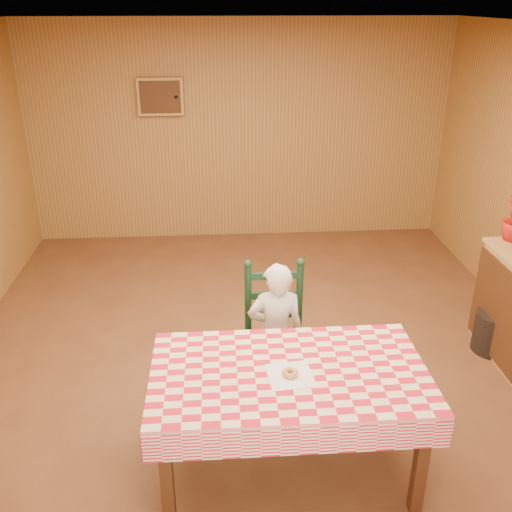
{
  "coord_description": "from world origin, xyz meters",
  "views": [
    {
      "loc": [
        -0.29,
        -3.82,
        2.78
      ],
      "look_at": [
        0.0,
        0.2,
        0.95
      ],
      "focal_mm": 40.0,
      "sensor_mm": 36.0,
      "label": 1
    }
  ],
  "objects_px": {
    "dining_table": "(289,382)",
    "seated_child": "(276,334)",
    "storage_bin": "(495,332)",
    "ladder_chair": "(275,337)"
  },
  "relations": [
    {
      "from": "ladder_chair",
      "to": "storage_bin",
      "type": "xyz_separation_m",
      "value": [
        1.94,
        0.45,
        -0.33
      ]
    },
    {
      "from": "storage_bin",
      "to": "dining_table",
      "type": "bearing_deg",
      "value": -147.55
    },
    {
      "from": "dining_table",
      "to": "storage_bin",
      "type": "relative_size",
      "value": 4.66
    },
    {
      "from": "seated_child",
      "to": "storage_bin",
      "type": "xyz_separation_m",
      "value": [
        1.94,
        0.5,
        -0.38
      ]
    },
    {
      "from": "dining_table",
      "to": "seated_child",
      "type": "xyz_separation_m",
      "value": [
        -0.0,
        0.73,
        -0.13
      ]
    },
    {
      "from": "ladder_chair",
      "to": "seated_child",
      "type": "bearing_deg",
      "value": -90.0
    },
    {
      "from": "dining_table",
      "to": "ladder_chair",
      "type": "relative_size",
      "value": 1.53
    },
    {
      "from": "dining_table",
      "to": "seated_child",
      "type": "height_order",
      "value": "seated_child"
    },
    {
      "from": "ladder_chair",
      "to": "storage_bin",
      "type": "distance_m",
      "value": 2.02
    },
    {
      "from": "dining_table",
      "to": "storage_bin",
      "type": "height_order",
      "value": "dining_table"
    }
  ]
}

